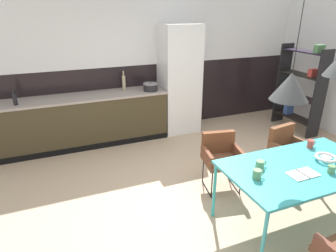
{
  "coord_description": "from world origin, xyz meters",
  "views": [
    {
      "loc": [
        -1.76,
        -2.68,
        2.34
      ],
      "look_at": [
        -0.44,
        0.61,
        0.89
      ],
      "focal_mm": 31.23,
      "sensor_mm": 36.0,
      "label": 1
    }
  ],
  "objects_px": {
    "bottle_spice_small": "(124,82)",
    "open_shelf_unit": "(300,87)",
    "mug_tall_blue": "(257,174)",
    "pendant_lamp_over_table_near": "(290,87)",
    "cooking_pot": "(151,87)",
    "refrigerator_column": "(179,80)",
    "fruit_bowl": "(326,158)",
    "armchair_far_side": "(221,153)",
    "armchair_near_window": "(287,146)",
    "bottle_oil_tall": "(15,99)",
    "open_book": "(303,174)",
    "dining_table": "(301,170)",
    "mug_white_ceramic": "(311,144)",
    "mug_dark_espresso": "(260,164)",
    "mug_wide_latte": "(332,169)"
  },
  "relations": [
    {
      "from": "bottle_spice_small",
      "to": "open_shelf_unit",
      "type": "relative_size",
      "value": 0.2
    },
    {
      "from": "mug_tall_blue",
      "to": "open_shelf_unit",
      "type": "xyz_separation_m",
      "value": [
        2.74,
        2.23,
        0.09
      ]
    },
    {
      "from": "mug_tall_blue",
      "to": "pendant_lamp_over_table_near",
      "type": "bearing_deg",
      "value": 5.99
    },
    {
      "from": "cooking_pot",
      "to": "refrigerator_column",
      "type": "bearing_deg",
      "value": 9.43
    },
    {
      "from": "cooking_pot",
      "to": "pendant_lamp_over_table_near",
      "type": "relative_size",
      "value": 0.26
    },
    {
      "from": "fruit_bowl",
      "to": "armchair_far_side",
      "type": "bearing_deg",
      "value": 126.58
    },
    {
      "from": "armchair_near_window",
      "to": "bottle_oil_tall",
      "type": "bearing_deg",
      "value": -38.91
    },
    {
      "from": "fruit_bowl",
      "to": "cooking_pot",
      "type": "height_order",
      "value": "cooking_pot"
    },
    {
      "from": "open_shelf_unit",
      "to": "pendant_lamp_over_table_near",
      "type": "relative_size",
      "value": 1.64
    },
    {
      "from": "open_book",
      "to": "bottle_oil_tall",
      "type": "distance_m",
      "value": 4.2
    },
    {
      "from": "dining_table",
      "to": "mug_white_ceramic",
      "type": "bearing_deg",
      "value": 35.49
    },
    {
      "from": "refrigerator_column",
      "to": "bottle_oil_tall",
      "type": "height_order",
      "value": "refrigerator_column"
    },
    {
      "from": "fruit_bowl",
      "to": "bottle_spice_small",
      "type": "distance_m",
      "value": 3.57
    },
    {
      "from": "bottle_oil_tall",
      "to": "open_book",
      "type": "bearing_deg",
      "value": -47.24
    },
    {
      "from": "armchair_near_window",
      "to": "pendant_lamp_over_table_near",
      "type": "xyz_separation_m",
      "value": [
        -0.96,
        -0.84,
        1.17
      ]
    },
    {
      "from": "bottle_oil_tall",
      "to": "pendant_lamp_over_table_near",
      "type": "xyz_separation_m",
      "value": [
        2.63,
        -2.93,
        0.65
      ]
    },
    {
      "from": "cooking_pot",
      "to": "mug_white_ceramic",
      "type": "bearing_deg",
      "value": -66.43
    },
    {
      "from": "refrigerator_column",
      "to": "mug_dark_espresso",
      "type": "bearing_deg",
      "value": -96.79
    },
    {
      "from": "armchair_near_window",
      "to": "refrigerator_column",
      "type": "bearing_deg",
      "value": -80.73
    },
    {
      "from": "mug_white_ceramic",
      "to": "mug_tall_blue",
      "type": "distance_m",
      "value": 1.1
    },
    {
      "from": "armchair_near_window",
      "to": "mug_tall_blue",
      "type": "height_order",
      "value": "mug_tall_blue"
    },
    {
      "from": "refrigerator_column",
      "to": "open_shelf_unit",
      "type": "relative_size",
      "value": 1.2
    },
    {
      "from": "armchair_far_side",
      "to": "open_shelf_unit",
      "type": "distance_m",
      "value": 2.83
    },
    {
      "from": "armchair_near_window",
      "to": "open_shelf_unit",
      "type": "xyz_separation_m",
      "value": [
        1.5,
        1.36,
        0.39
      ]
    },
    {
      "from": "mug_tall_blue",
      "to": "armchair_near_window",
      "type": "bearing_deg",
      "value": 34.95
    },
    {
      "from": "open_shelf_unit",
      "to": "refrigerator_column",
      "type": "bearing_deg",
      "value": -111.24
    },
    {
      "from": "open_book",
      "to": "pendant_lamp_over_table_near",
      "type": "xyz_separation_m",
      "value": [
        -0.21,
        0.14,
        0.91
      ]
    },
    {
      "from": "mug_tall_blue",
      "to": "bottle_spice_small",
      "type": "xyz_separation_m",
      "value": [
        -0.54,
        3.24,
        0.25
      ]
    },
    {
      "from": "mug_tall_blue",
      "to": "mug_white_ceramic",
      "type": "bearing_deg",
      "value": 17.51
    },
    {
      "from": "dining_table",
      "to": "armchair_far_side",
      "type": "distance_m",
      "value": 1.08
    },
    {
      "from": "armchair_far_side",
      "to": "mug_tall_blue",
      "type": "relative_size",
      "value": 5.72
    },
    {
      "from": "fruit_bowl",
      "to": "mug_wide_latte",
      "type": "distance_m",
      "value": 0.26
    },
    {
      "from": "refrigerator_column",
      "to": "armchair_near_window",
      "type": "relative_size",
      "value": 2.7
    },
    {
      "from": "refrigerator_column",
      "to": "mug_wide_latte",
      "type": "distance_m",
      "value": 3.31
    },
    {
      "from": "fruit_bowl",
      "to": "pendant_lamp_over_table_near",
      "type": "height_order",
      "value": "pendant_lamp_over_table_near"
    },
    {
      "from": "mug_tall_blue",
      "to": "dining_table",
      "type": "bearing_deg",
      "value": 1.89
    },
    {
      "from": "mug_wide_latte",
      "to": "mug_dark_espresso",
      "type": "bearing_deg",
      "value": 149.79
    },
    {
      "from": "armchair_near_window",
      "to": "open_book",
      "type": "xyz_separation_m",
      "value": [
        -0.75,
        -0.98,
        0.26
      ]
    },
    {
      "from": "mug_wide_latte",
      "to": "dining_table",
      "type": "bearing_deg",
      "value": 129.04
    },
    {
      "from": "armchair_near_window",
      "to": "fruit_bowl",
      "type": "xyz_separation_m",
      "value": [
        -0.29,
        -0.85,
        0.3
      ]
    },
    {
      "from": "bottle_oil_tall",
      "to": "mug_wide_latte",
      "type": "bearing_deg",
      "value": -45.12
    },
    {
      "from": "fruit_bowl",
      "to": "mug_white_ceramic",
      "type": "xyz_separation_m",
      "value": [
        0.1,
        0.32,
        0.01
      ]
    },
    {
      "from": "mug_wide_latte",
      "to": "bottle_oil_tall",
      "type": "bearing_deg",
      "value": 134.88
    },
    {
      "from": "mug_tall_blue",
      "to": "bottle_spice_small",
      "type": "bearing_deg",
      "value": 99.47
    },
    {
      "from": "armchair_far_side",
      "to": "open_book",
      "type": "height_order",
      "value": "armchair_far_side"
    },
    {
      "from": "fruit_bowl",
      "to": "mug_wide_latte",
      "type": "relative_size",
      "value": 2.09
    },
    {
      "from": "armchair_far_side",
      "to": "bottle_oil_tall",
      "type": "height_order",
      "value": "bottle_oil_tall"
    },
    {
      "from": "refrigerator_column",
      "to": "mug_white_ceramic",
      "type": "bearing_deg",
      "value": -79.05
    },
    {
      "from": "fruit_bowl",
      "to": "cooking_pot",
      "type": "xyz_separation_m",
      "value": [
        -1.06,
        2.97,
        0.19
      ]
    },
    {
      "from": "bottle_oil_tall",
      "to": "cooking_pot",
      "type": "bearing_deg",
      "value": 0.65
    }
  ]
}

